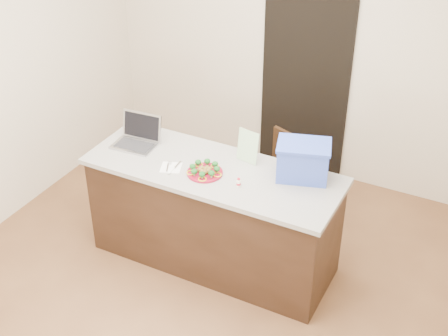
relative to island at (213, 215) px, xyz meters
The scene contains 16 objects.
ground 0.53m from the island, 90.00° to the right, with size 4.00×4.00×0.00m, color brown.
room_shell 1.18m from the island, 90.00° to the right, with size 4.00×4.00×4.00m.
doorway 1.81m from the island, 86.69° to the left, with size 0.90×0.02×2.00m, color black.
island is the anchor object (origin of this frame).
plate 0.48m from the island, 102.56° to the right, with size 0.28×0.28×0.02m.
meatballs 0.50m from the island, 100.65° to the right, with size 0.11×0.11×0.04m.
broccoli 0.52m from the island, 102.56° to the right, with size 0.23×0.23×0.04m.
pepper_rings 0.49m from the island, 102.56° to the right, with size 0.27×0.27×0.01m.
napkin 0.57m from the island, 154.37° to the right, with size 0.16×0.16×0.01m, color white.
fork 0.58m from the island, 157.08° to the right, with size 0.06×0.15×0.00m.
knife 0.56m from the island, 149.01° to the right, with size 0.03×0.20×0.01m.
yogurt_bottle 0.58m from the island, 23.94° to the right, with size 0.03×0.03×0.07m.
laptop 0.91m from the island, behind, with size 0.37×0.31×0.25m.
leaflet 0.66m from the island, 49.71° to the left, with size 0.19×0.00×0.27m, color white.
blue_box 0.92m from the island, 17.87° to the left, with size 0.47×0.40×0.29m.
chair 0.91m from the island, 72.94° to the left, with size 0.47×0.48×0.83m.
Camera 1 is at (1.97, -3.38, 3.55)m, focal length 50.00 mm.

